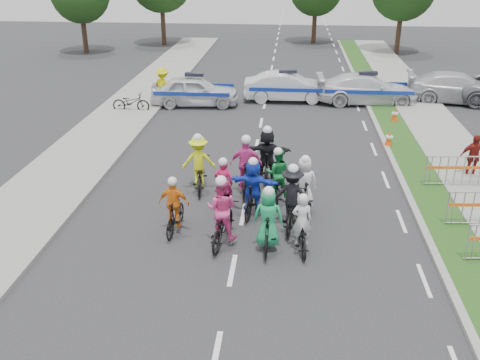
# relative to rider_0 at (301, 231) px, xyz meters

# --- Properties ---
(ground) EXTENTS (90.00, 90.00, 0.00)m
(ground) POSITION_rel_rider_0_xyz_m (-1.67, -1.14, -0.55)
(ground) COLOR #28282B
(ground) RESTS_ON ground
(curb_right) EXTENTS (0.20, 60.00, 0.12)m
(curb_right) POSITION_rel_rider_0_xyz_m (3.43, 3.86, -0.49)
(curb_right) COLOR gray
(curb_right) RESTS_ON ground
(grass_strip) EXTENTS (1.20, 60.00, 0.11)m
(grass_strip) POSITION_rel_rider_0_xyz_m (4.13, 3.86, -0.50)
(grass_strip) COLOR #1E4716
(grass_strip) RESTS_ON ground
(sidewalk_left) EXTENTS (3.00, 60.00, 0.13)m
(sidewalk_left) POSITION_rel_rider_0_xyz_m (-8.17, 3.86, -0.49)
(sidewalk_left) COLOR gray
(sidewalk_left) RESTS_ON ground
(rider_0) EXTENTS (0.75, 1.67, 1.65)m
(rider_0) POSITION_rel_rider_0_xyz_m (0.00, 0.00, 0.00)
(rider_0) COLOR black
(rider_0) RESTS_ON ground
(rider_1) EXTENTS (0.78, 1.76, 1.84)m
(rider_1) POSITION_rel_rider_0_xyz_m (-0.86, -0.06, 0.17)
(rider_1) COLOR black
(rider_1) RESTS_ON ground
(rider_2) EXTENTS (0.93, 2.01, 1.98)m
(rider_2) POSITION_rel_rider_0_xyz_m (-2.09, 0.18, 0.18)
(rider_2) COLOR black
(rider_2) RESTS_ON ground
(rider_3) EXTENTS (0.88, 1.64, 1.69)m
(rider_3) POSITION_rel_rider_0_xyz_m (-3.46, 0.65, 0.10)
(rider_3) COLOR black
(rider_3) RESTS_ON ground
(rider_4) EXTENTS (1.15, 1.98, 1.96)m
(rider_4) POSITION_rel_rider_0_xyz_m (-0.27, 1.20, 0.20)
(rider_4) COLOR black
(rider_4) RESTS_ON ground
(rider_5) EXTENTS (1.52, 1.81, 1.84)m
(rider_5) POSITION_rel_rider_0_xyz_m (-1.39, 1.89, 0.22)
(rider_5) COLOR black
(rider_5) RESTS_ON ground
(rider_6) EXTENTS (0.72, 1.77, 1.77)m
(rider_6) POSITION_rel_rider_0_xyz_m (-2.26, 1.98, 0.04)
(rider_6) COLOR black
(rider_6) RESTS_ON ground
(rider_7) EXTENTS (0.85, 1.80, 1.83)m
(rider_7) POSITION_rel_rider_0_xyz_m (0.09, 2.23, 0.16)
(rider_7) COLOR black
(rider_7) RESTS_ON ground
(rider_8) EXTENTS (0.76, 1.77, 1.79)m
(rider_8) POSITION_rel_rider_0_xyz_m (-0.72, 2.92, 0.11)
(rider_8) COLOR black
(rider_8) RESTS_ON ground
(rider_9) EXTENTS (1.01, 1.91, 2.01)m
(rider_9) POSITION_rel_rider_0_xyz_m (-1.71, 3.32, 0.22)
(rider_9) COLOR black
(rider_9) RESTS_ON ground
(rider_10) EXTENTS (1.15, 1.98, 1.95)m
(rider_10) POSITION_rel_rider_0_xyz_m (-3.25, 3.49, 0.20)
(rider_10) COLOR black
(rider_10) RESTS_ON ground
(rider_11) EXTENTS (1.61, 1.92, 2.01)m
(rider_11) POSITION_rel_rider_0_xyz_m (-1.11, 4.29, 0.29)
(rider_11) COLOR black
(rider_11) RESTS_ON ground
(police_car_0) EXTENTS (4.46, 2.12, 1.47)m
(police_car_0) POSITION_rel_rider_0_xyz_m (-5.12, 13.44, 0.18)
(police_car_0) COLOR silver
(police_car_0) RESTS_ON ground
(police_car_1) EXTENTS (4.44, 1.70, 1.44)m
(police_car_1) POSITION_rel_rider_0_xyz_m (-0.58, 14.72, 0.17)
(police_car_1) COLOR silver
(police_car_1) RESTS_ON ground
(police_car_2) EXTENTS (5.11, 2.30, 1.45)m
(police_car_2) POSITION_rel_rider_0_xyz_m (3.40, 14.65, 0.17)
(police_car_2) COLOR silver
(police_car_2) RESTS_ON ground
(civilian_sedan) EXTENTS (5.34, 2.73, 1.48)m
(civilian_sedan) POSITION_rel_rider_0_xyz_m (8.02, 15.25, 0.19)
(civilian_sedan) COLOR #B9B9BF
(civilian_sedan) RESTS_ON ground
(spectator_2) EXTENTS (0.94, 0.47, 1.55)m
(spectator_2) POSITION_rel_rider_0_xyz_m (5.82, 5.32, 0.22)
(spectator_2) COLOR maroon
(spectator_2) RESTS_ON ground
(marshal_hiviz) EXTENTS (1.35, 1.03, 1.84)m
(marshal_hiviz) POSITION_rel_rider_0_xyz_m (-6.73, 13.48, 0.37)
(marshal_hiviz) COLOR #D9D10B
(marshal_hiviz) RESTS_ON ground
(barrier_2) EXTENTS (2.03, 0.66, 1.12)m
(barrier_2) POSITION_rel_rider_0_xyz_m (5.03, 4.41, 0.01)
(barrier_2) COLOR #A5A8AD
(barrier_2) RESTS_ON ground
(cone_0) EXTENTS (0.40, 0.40, 0.70)m
(cone_0) POSITION_rel_rider_0_xyz_m (3.51, 8.09, -0.21)
(cone_0) COLOR #F24C0C
(cone_0) RESTS_ON ground
(cone_1) EXTENTS (0.40, 0.40, 0.70)m
(cone_1) POSITION_rel_rider_0_xyz_m (4.28, 11.39, -0.21)
(cone_1) COLOR #F24C0C
(cone_1) RESTS_ON ground
(parked_bike) EXTENTS (1.79, 0.62, 0.94)m
(parked_bike) POSITION_rel_rider_0_xyz_m (-7.97, 12.01, -0.08)
(parked_bike) COLOR black
(parked_bike) RESTS_ON ground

